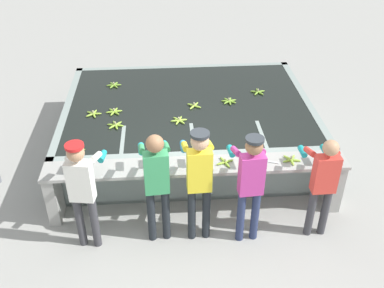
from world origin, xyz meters
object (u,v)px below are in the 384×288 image
worker_1 (157,178)px  banana_bunch_ledge_1 (291,160)px  worker_2 (199,175)px  banana_bunch_floating_6 (93,114)px  worker_3 (250,179)px  banana_bunch_floating_4 (114,112)px  worker_0 (82,186)px  knife_1 (263,160)px  banana_bunch_floating_8 (114,85)px  banana_bunch_floating_2 (229,101)px  worker_4 (323,180)px  banana_bunch_floating_0 (258,92)px  banana_bunch_floating_1 (77,148)px  banana_bunch_floating_5 (115,125)px  banana_bunch_floating_3 (179,120)px  banana_bunch_floating_7 (194,106)px  knife_0 (70,173)px  banana_bunch_ledge_0 (225,162)px

worker_1 → banana_bunch_ledge_1: 1.99m
worker_2 → banana_bunch_floating_6: worker_2 is taller
worker_3 → banana_bunch_floating_4: bearing=131.4°
worker_0 → worker_2: size_ratio=0.96×
worker_2 → knife_1: size_ratio=5.11×
worker_3 → banana_bunch_floating_6: worker_3 is taller
knife_1 → worker_2: bearing=-151.0°
banana_bunch_floating_6 → banana_bunch_floating_8: bearing=76.2°
banana_bunch_floating_2 → banana_bunch_floating_4: bearing=-173.3°
knife_1 → worker_1: bearing=-161.1°
worker_4 → banana_bunch_floating_6: (-3.26, 2.10, -0.06)m
banana_bunch_floating_0 → banana_bunch_floating_1: 3.45m
banana_bunch_floating_6 → worker_1: bearing=-62.6°
worker_4 → banana_bunch_floating_6: size_ratio=5.65×
worker_4 → banana_bunch_floating_6: bearing=147.2°
banana_bunch_floating_0 → banana_bunch_floating_5: size_ratio=0.99×
banana_bunch_floating_0 → banana_bunch_floating_3: bearing=-148.4°
worker_3 → knife_1: (0.30, 0.61, -0.15)m
worker_4 → banana_bunch_ledge_1: 0.62m
banana_bunch_floating_5 → banana_bunch_floating_1: bearing=-130.1°
banana_bunch_floating_7 → banana_bunch_floating_3: bearing=-120.8°
banana_bunch_floating_2 → knife_0: banana_bunch_floating_2 is taller
worker_1 → banana_bunch_floating_4: worker_1 is taller
worker_1 → banana_bunch_floating_3: (0.37, 1.72, -0.15)m
banana_bunch_floating_3 → banana_bunch_floating_4: same height
worker_4 → banana_bunch_ledge_0: (-1.23, 0.56, -0.05)m
banana_bunch_floating_4 → knife_1: banana_bunch_floating_4 is taller
banana_bunch_ledge_0 → banana_bunch_ledge_1: 0.95m
worker_2 → banana_bunch_ledge_1: worker_2 is taller
banana_bunch_floating_6 → knife_1: (2.57, -1.52, -0.01)m
banana_bunch_floating_2 → banana_bunch_floating_7: same height
banana_bunch_floating_4 → worker_2: bearing=-59.1°
worker_2 → banana_bunch_floating_7: worker_2 is taller
knife_1 → banana_bunch_floating_0: bearing=80.8°
banana_bunch_floating_1 → banana_bunch_floating_4: 1.17m
worker_2 → banana_bunch_floating_8: bearing=113.2°
worker_0 → worker_2: 1.50m
worker_0 → banana_bunch_floating_7: size_ratio=6.61×
worker_0 → knife_1: bearing=13.0°
banana_bunch_floating_0 → worker_4: bearing=-82.8°
banana_bunch_floating_8 → banana_bunch_ledge_0: bearing=-56.1°
banana_bunch_floating_4 → banana_bunch_floating_1: bearing=-113.8°
worker_3 → banana_bunch_floating_7: worker_3 is taller
worker_0 → knife_1: size_ratio=4.89×
banana_bunch_floating_1 → banana_bunch_floating_3: size_ratio=0.98×
banana_bunch_floating_3 → banana_bunch_floating_4: (-1.08, 0.37, 0.00)m
banana_bunch_floating_2 → banana_bunch_floating_5: bearing=-160.6°
worker_2 → banana_bunch_floating_4: 2.47m
worker_0 → banana_bunch_floating_3: worker_0 is taller
banana_bunch_floating_2 → banana_bunch_ledge_0: banana_bunch_ledge_0 is taller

